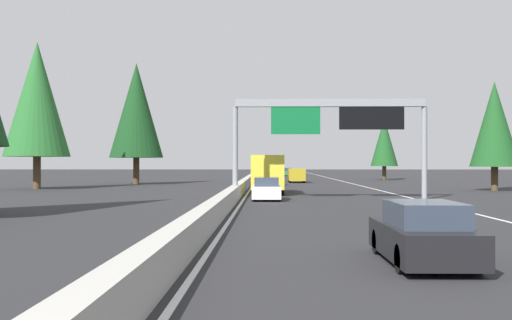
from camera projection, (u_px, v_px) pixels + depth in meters
The scene contains 15 objects.
ground_plane at pixel (250, 186), 62.29m from camera, with size 320.00×320.00×0.00m, color #262628.
median_barrier at pixel (252, 177), 82.29m from camera, with size 180.00×0.56×0.90m, color #ADAAA3.
shoulder_stripe_right at pixel (348, 183), 72.06m from camera, with size 160.00×0.16×0.01m, color silver.
shoulder_stripe_median at pixel (255, 183), 72.28m from camera, with size 160.00×0.16×0.01m, color silver.
sign_gantry_overhead at pixel (332, 119), 39.10m from camera, with size 0.50×12.68×6.55m.
sedan_far_left at pixel (423, 234), 14.22m from camera, with size 4.40×1.80×1.47m.
box_truck_mid_center at pixel (268, 173), 46.68m from camera, with size 8.50×2.40×2.95m.
pickup_mid_right at pixel (270, 177), 63.10m from camera, with size 5.60×2.00×1.86m.
sedan_far_right at pixel (288, 172), 112.11m from camera, with size 4.40×1.80×1.47m.
minivan_near_center at pixel (296, 175), 73.22m from camera, with size 5.00×1.95×1.69m.
sedan_mid_left at pixel (267, 189), 38.55m from camera, with size 4.40×1.80×1.47m.
conifer_right_mid at pixel (494, 124), 51.52m from camera, with size 4.13×4.13×9.40m.
conifer_right_far at pixel (384, 142), 85.47m from camera, with size 3.88×3.88×8.82m.
conifer_left_near at pixel (37, 99), 54.95m from camera, with size 5.95×5.95×13.53m.
conifer_left_mid at pixel (136, 111), 67.22m from camera, with size 5.98×5.98×13.59m.
Camera 1 is at (-2.28, -1.84, 2.38)m, focal length 42.16 mm.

